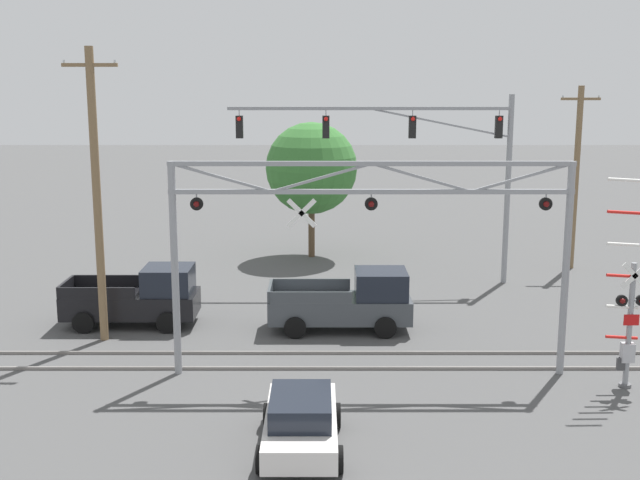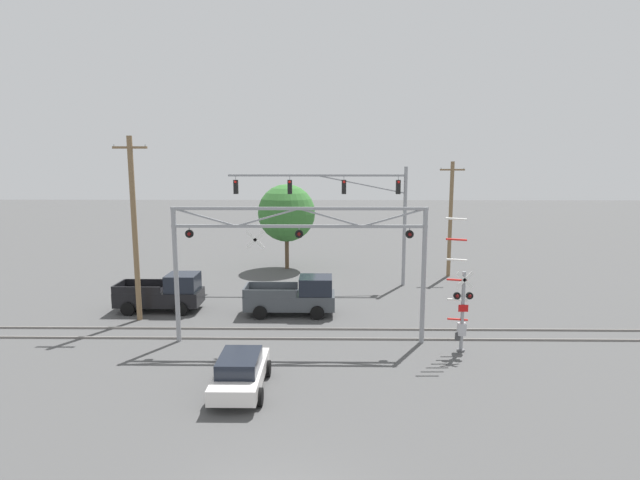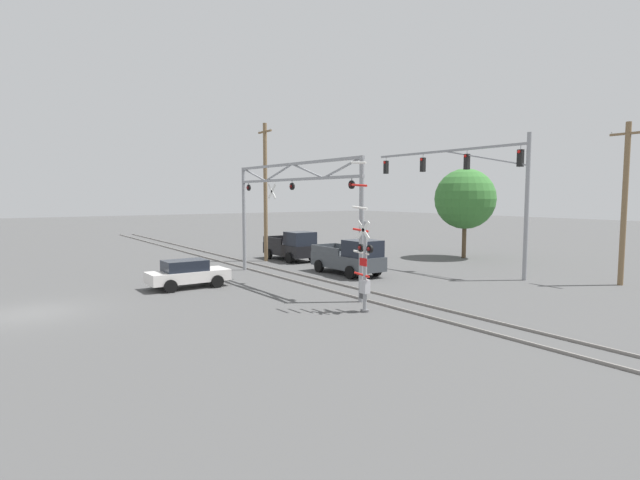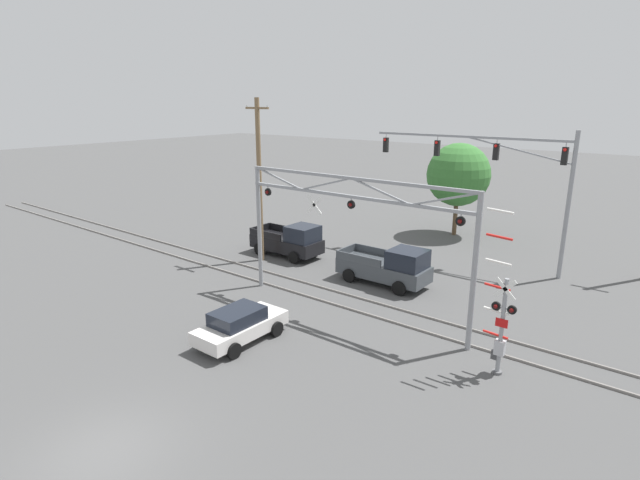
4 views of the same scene
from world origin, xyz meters
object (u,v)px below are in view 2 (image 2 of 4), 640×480
object	(u,v)px
utility_pole_left	(134,228)
utility_pole_right	(450,218)
crossing_gantry	(299,248)
background_tree_beyond_span	(287,213)
pickup_truck_lead	(296,297)
traffic_signal_span	(357,202)
sedan_waiting	(240,372)
crossing_signal_mast	(461,309)
pickup_truck_following	(165,293)

from	to	relation	value
utility_pole_left	utility_pole_right	size ratio (longest dim) A/B	1.15
crossing_gantry	background_tree_beyond_span	size ratio (longest dim) A/B	1.75
pickup_truck_lead	background_tree_beyond_span	xyz separation A→B (m)	(-1.47, 12.13, 3.46)
traffic_signal_span	sedan_waiting	bearing A→B (deg)	-108.04
crossing_gantry	traffic_signal_span	world-z (taller)	traffic_signal_span
crossing_signal_mast	pickup_truck_lead	bearing A→B (deg)	144.93
crossing_gantry	pickup_truck_lead	xyz separation A→B (m)	(-0.44, 4.36, -3.53)
traffic_signal_span	background_tree_beyond_span	xyz separation A→B (m)	(-5.28, 5.31, -1.32)
sedan_waiting	crossing_signal_mast	bearing A→B (deg)	23.53
pickup_truck_lead	background_tree_beyond_span	distance (m)	12.70
background_tree_beyond_span	utility_pole_right	bearing A→B (deg)	-11.51
traffic_signal_span	utility_pole_left	size ratio (longest dim) A/B	1.23
traffic_signal_span	sedan_waiting	size ratio (longest dim) A/B	3.00
crossing_gantry	pickup_truck_lead	distance (m)	5.63
utility_pole_right	pickup_truck_following	bearing A→B (deg)	-153.93
crossing_gantry	background_tree_beyond_span	world-z (taller)	background_tree_beyond_span
traffic_signal_span	utility_pole_left	distance (m)	14.64
pickup_truck_following	utility_pole_left	bearing A→B (deg)	-117.56
crossing_signal_mast	traffic_signal_span	bearing A→B (deg)	107.91
crossing_gantry	background_tree_beyond_span	xyz separation A→B (m)	(-1.91, 16.49, -0.07)
pickup_truck_lead	utility_pole_right	bearing A→B (deg)	41.48
traffic_signal_span	utility_pole_right	size ratio (longest dim) A/B	1.43
pickup_truck_lead	sedan_waiting	xyz separation A→B (m)	(-1.50, -9.51, -0.28)
crossing_gantry	background_tree_beyond_span	distance (m)	16.60
utility_pole_left	background_tree_beyond_span	distance (m)	14.99
crossing_gantry	utility_pole_right	distance (m)	17.45
crossing_signal_mast	sedan_waiting	size ratio (longest dim) A/B	1.51
traffic_signal_span	pickup_truck_lead	bearing A→B (deg)	-119.22
crossing_gantry	sedan_waiting	size ratio (longest dim) A/B	2.92
utility_pole_left	pickup_truck_following	bearing A→B (deg)	62.44
pickup_truck_following	utility_pole_left	xyz separation A→B (m)	(-0.88, -1.69, 4.05)
traffic_signal_span	sedan_waiting	distance (m)	17.90
utility_pole_left	traffic_signal_span	bearing A→B (deg)	32.84
pickup_truck_lead	utility_pole_left	xyz separation A→B (m)	(-8.47, -1.11, 4.05)
crossing_signal_mast	sedan_waiting	bearing A→B (deg)	-156.47
utility_pole_right	background_tree_beyond_span	bearing A→B (deg)	168.49
crossing_signal_mast	pickup_truck_following	distance (m)	16.55
pickup_truck_lead	crossing_gantry	bearing A→B (deg)	-84.25
traffic_signal_span	crossing_signal_mast	bearing A→B (deg)	-72.09
crossing_signal_mast	pickup_truck_lead	xyz separation A→B (m)	(-7.78, 5.46, -0.99)
utility_pole_left	utility_pole_right	world-z (taller)	utility_pole_left
pickup_truck_following	background_tree_beyond_span	bearing A→B (deg)	62.09
crossing_signal_mast	pickup_truck_following	xyz separation A→B (m)	(-15.37, 6.05, -0.99)
crossing_gantry	sedan_waiting	xyz separation A→B (m)	(-1.94, -5.15, -3.81)
pickup_truck_following	utility_pole_left	size ratio (longest dim) A/B	0.49
pickup_truck_lead	pickup_truck_following	bearing A→B (deg)	175.60
crossing_gantry	utility_pole_right	xyz separation A→B (m)	(10.44, 13.98, -0.14)
pickup_truck_following	sedan_waiting	size ratio (longest dim) A/B	1.18
crossing_signal_mast	utility_pole_left	bearing A→B (deg)	165.00
sedan_waiting	utility_pole_right	size ratio (longest dim) A/B	0.48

